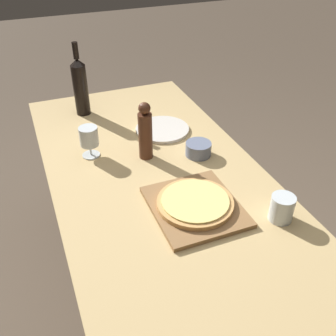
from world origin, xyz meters
TOP-DOWN VIEW (x-y plane):
  - ground_plane at (0.00, 0.00)m, footprint 12.00×12.00m
  - dining_table at (0.00, 0.00)m, footprint 0.85×1.78m
  - cutting_board at (0.05, -0.25)m, footprint 0.31×0.35m
  - pizza at (0.05, -0.25)m, footprint 0.28×0.28m
  - wine_bottle at (-0.17, 0.66)m, footprint 0.07×0.07m
  - pepper_mill at (-0.00, 0.15)m, footprint 0.06×0.06m
  - wine_glass at (-0.22, 0.24)m, footprint 0.08×0.08m
  - small_bowl at (0.22, 0.08)m, footprint 0.11×0.11m
  - drinking_tumbler at (0.31, -0.41)m, footprint 0.08×0.08m
  - dinner_plate at (0.15, 0.34)m, footprint 0.26×0.26m

SIDE VIEW (x-z plane):
  - ground_plane at x=0.00m, z-range 0.00..0.00m
  - dining_table at x=0.00m, z-range 0.29..1.05m
  - dinner_plate at x=0.15m, z-range 0.76..0.77m
  - cutting_board at x=0.05m, z-range 0.76..0.78m
  - pizza at x=0.05m, z-range 0.78..0.80m
  - small_bowl at x=0.22m, z-range 0.76..0.82m
  - drinking_tumbler at x=0.31m, z-range 0.76..0.86m
  - wine_glass at x=-0.22m, z-range 0.78..0.92m
  - pepper_mill at x=0.00m, z-range 0.75..1.01m
  - wine_bottle at x=-0.17m, z-range 0.73..1.10m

